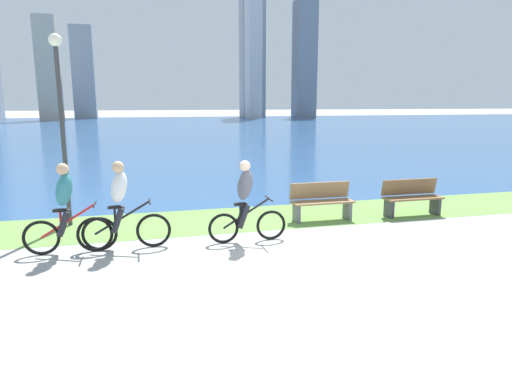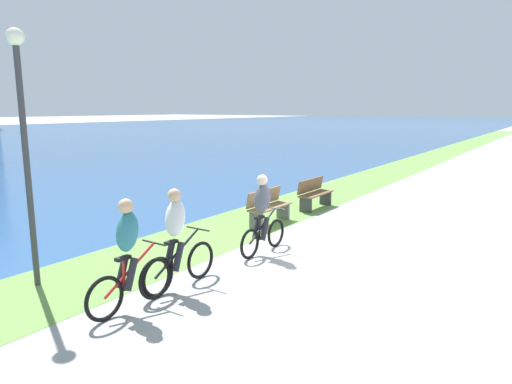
% 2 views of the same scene
% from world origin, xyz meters
% --- Properties ---
extents(ground_plane, '(300.00, 300.00, 0.00)m').
position_xyz_m(ground_plane, '(0.00, 0.00, 0.00)').
color(ground_plane, '#9E9E99').
extents(grass_strip_bayside, '(120.00, 2.34, 0.01)m').
position_xyz_m(grass_strip_bayside, '(0.00, 3.22, 0.00)').
color(grass_strip_bayside, '#6B9947').
rests_on(grass_strip_bayside, ground).
extents(bay_water_surface, '(300.00, 75.75, 0.00)m').
position_xyz_m(bay_water_surface, '(0.00, 42.26, 0.00)').
color(bay_water_surface, '#2D568C').
rests_on(bay_water_surface, ground).
extents(cyclist_lead, '(1.61, 0.52, 1.66)m').
position_xyz_m(cyclist_lead, '(-0.68, 1.42, 0.83)').
color(cyclist_lead, black).
rests_on(cyclist_lead, ground).
extents(cyclist_trailing, '(1.75, 0.52, 1.71)m').
position_xyz_m(cyclist_trailing, '(-3.08, 1.53, 0.84)').
color(cyclist_trailing, black).
rests_on(cyclist_trailing, ground).
extents(cyclist_distant_rear, '(1.68, 0.52, 1.70)m').
position_xyz_m(cyclist_distant_rear, '(-4.05, 1.55, 0.84)').
color(cyclist_distant_rear, black).
rests_on(cyclist_distant_rear, ground).
extents(bench_near_path, '(1.50, 0.47, 0.90)m').
position_xyz_m(bench_near_path, '(3.81, 2.52, 0.45)').
color(bench_near_path, brown).
rests_on(bench_near_path, ground).
extents(bench_far_along_path, '(1.50, 0.47, 0.90)m').
position_xyz_m(bench_far_along_path, '(1.46, 2.66, 0.45)').
color(bench_far_along_path, olive).
rests_on(bench_far_along_path, ground).
extents(lamppost_tall, '(0.28, 0.28, 4.22)m').
position_xyz_m(lamppost_tall, '(-4.32, 3.63, 2.73)').
color(lamppost_tall, '#38383D').
rests_on(lamppost_tall, ground).
extents(city_skyline_far_shore, '(52.22, 11.58, 26.85)m').
position_xyz_m(city_skyline_far_shore, '(6.74, 71.80, 10.60)').
color(city_skyline_far_shore, '#8C939E').
rests_on(city_skyline_far_shore, ground).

